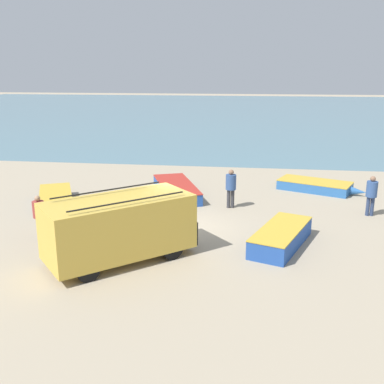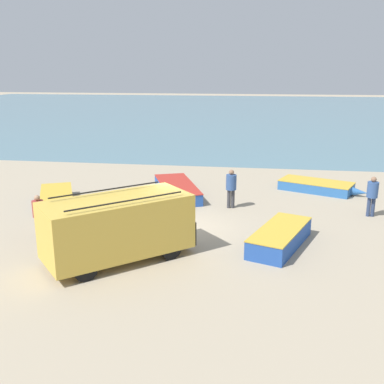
# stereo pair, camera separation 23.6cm
# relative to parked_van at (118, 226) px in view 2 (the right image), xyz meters

# --- Properties ---
(ground_plane) EXTENTS (200.00, 200.00, 0.00)m
(ground_plane) POSITION_rel_parked_van_xyz_m (1.48, 3.14, -1.18)
(ground_plane) COLOR tan
(sea_water) EXTENTS (120.00, 80.00, 0.01)m
(sea_water) POSITION_rel_parked_van_xyz_m (1.48, 55.14, -1.18)
(sea_water) COLOR slate
(sea_water) RESTS_ON ground_plane
(parked_van) EXTENTS (4.97, 4.70, 2.27)m
(parked_van) POSITION_rel_parked_van_xyz_m (0.00, 0.00, 0.00)
(parked_van) COLOR gold
(parked_van) RESTS_ON ground_plane
(fishing_rowboat_0) EXTENTS (4.47, 2.96, 0.51)m
(fishing_rowboat_0) POSITION_rel_parked_van_xyz_m (7.63, 9.96, -0.92)
(fishing_rowboat_0) COLOR #2D66AD
(fishing_rowboat_0) RESTS_ON ground_plane
(fishing_rowboat_1) EXTENTS (2.49, 4.38, 0.68)m
(fishing_rowboat_1) POSITION_rel_parked_van_xyz_m (5.42, 2.13, -0.84)
(fishing_rowboat_1) COLOR #234CA3
(fishing_rowboat_1) RESTS_ON ground_plane
(fishing_rowboat_2) EXTENTS (3.15, 5.48, 0.60)m
(fishing_rowboat_2) POSITION_rel_parked_van_xyz_m (0.41, 8.27, -0.88)
(fishing_rowboat_2) COLOR #234CA3
(fishing_rowboat_2) RESTS_ON ground_plane
(fishing_rowboat_3) EXTENTS (2.71, 4.08, 0.58)m
(fishing_rowboat_3) POSITION_rel_parked_van_xyz_m (-4.89, 5.79, -0.89)
(fishing_rowboat_3) COLOR navy
(fishing_rowboat_3) RESTS_ON ground_plane
(fisherman_0) EXTENTS (0.46, 0.46, 1.77)m
(fisherman_0) POSITION_rel_parked_van_xyz_m (9.37, 6.01, -0.12)
(fisherman_0) COLOR navy
(fisherman_0) RESTS_ON ground_plane
(fisherman_1) EXTENTS (0.47, 0.47, 1.80)m
(fisherman_1) POSITION_rel_parked_van_xyz_m (3.31, 6.34, -0.11)
(fisherman_1) COLOR #38383D
(fisherman_1) RESTS_ON ground_plane
(fisherman_2) EXTENTS (0.43, 0.43, 1.64)m
(fisherman_2) POSITION_rel_parked_van_xyz_m (-3.64, 1.60, -0.20)
(fisherman_2) COLOR navy
(fisherman_2) RESTS_ON ground_plane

